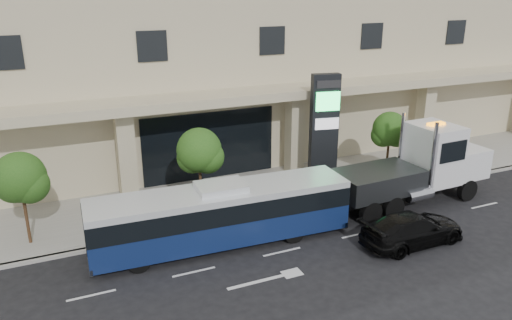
{
  "coord_description": "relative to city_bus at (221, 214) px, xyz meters",
  "views": [
    {
      "loc": [
        -8.86,
        -18.61,
        10.94
      ],
      "look_at": [
        0.32,
        2.0,
        3.09
      ],
      "focal_mm": 35.0,
      "sensor_mm": 36.0,
      "label": 1
    }
  ],
  "objects": [
    {
      "name": "tree_right",
      "position": [
        11.66,
        3.36,
        1.55
      ],
      "size": [
        2.1,
        2.0,
        4.04
      ],
      "color": "#422B19",
      "rests_on": "sidewalk"
    },
    {
      "name": "tow_truck",
      "position": [
        11.13,
        0.23,
        0.44
      ],
      "size": [
        10.3,
        2.87,
        4.68
      ],
      "rotation": [
        0.0,
        0.0,
        0.04
      ],
      "color": "#2D3033",
      "rests_on": "ground"
    },
    {
      "name": "city_bus",
      "position": [
        0.0,
        0.0,
        0.0
      ],
      "size": [
        11.63,
        2.98,
        2.92
      ],
      "rotation": [
        0.0,
        0.0,
        -0.05
      ],
      "color": "black",
      "rests_on": "ground"
    },
    {
      "name": "black_sedan",
      "position": [
        7.8,
        -3.41,
        -0.76
      ],
      "size": [
        5.06,
        2.19,
        1.45
      ],
      "primitive_type": "imported",
      "rotation": [
        0.0,
        0.0,
        1.6
      ],
      "color": "black",
      "rests_on": "ground"
    },
    {
      "name": "convention_center",
      "position": [
        2.13,
        15.19,
        8.49
      ],
      "size": [
        60.0,
        17.6,
        20.0
      ],
      "color": "#C6B995",
      "rests_on": "ground"
    },
    {
      "name": "curb",
      "position": [
        2.13,
        1.77,
        -1.41
      ],
      "size": [
        120.0,
        0.3,
        0.15
      ],
      "primitive_type": "cube",
      "color": "gray",
      "rests_on": "ground"
    },
    {
      "name": "tree_mid",
      "position": [
        0.16,
        3.36,
        1.77
      ],
      "size": [
        2.28,
        2.2,
        4.38
      ],
      "color": "#422B19",
      "rests_on": "sidewalk"
    },
    {
      "name": "signage_pylon",
      "position": [
        7.82,
        4.38,
        1.88
      ],
      "size": [
        1.65,
        0.87,
        6.33
      ],
      "rotation": [
        0.0,
        0.0,
        -0.19
      ],
      "color": "black",
      "rests_on": "sidewalk"
    },
    {
      "name": "tree_left",
      "position": [
        -7.84,
        3.36,
        1.63
      ],
      "size": [
        2.27,
        2.2,
        4.22
      ],
      "color": "#422B19",
      "rests_on": "sidewalk"
    },
    {
      "name": "sidewalk",
      "position": [
        2.13,
        4.77,
        -1.41
      ],
      "size": [
        120.0,
        6.0,
        0.15
      ],
      "primitive_type": "cube",
      "color": "gray",
      "rests_on": "ground"
    },
    {
      "name": "ground",
      "position": [
        2.13,
        -0.23,
        -1.49
      ],
      "size": [
        120.0,
        120.0,
        0.0
      ],
      "primitive_type": "plane",
      "color": "black",
      "rests_on": "ground"
    }
  ]
}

